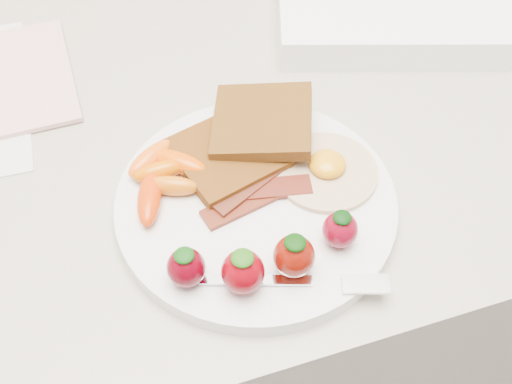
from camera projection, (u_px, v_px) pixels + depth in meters
name	position (u px, v px, depth m)	size (l,w,h in m)	color
counter	(215.00, 315.00, 1.05)	(2.00, 0.60, 0.90)	gray
plate	(256.00, 204.00, 0.62)	(0.27, 0.27, 0.02)	white
toast_lower	(226.00, 155.00, 0.64)	(0.10, 0.10, 0.01)	black
toast_upper	(262.00, 121.00, 0.65)	(0.10, 0.10, 0.01)	#412408
fried_egg	(326.00, 170.00, 0.63)	(0.11, 0.11, 0.02)	silver
bacon_strips	(254.00, 191.00, 0.61)	(0.11, 0.07, 0.01)	#501108
baby_carrots	(162.00, 175.00, 0.62)	(0.09, 0.11, 0.02)	#C85B00
strawberries	(265.00, 257.00, 0.55)	(0.17, 0.06, 0.05)	#4C000B
fork	(306.00, 282.00, 0.55)	(0.16, 0.07, 0.00)	white
notepad	(16.00, 78.00, 0.74)	(0.13, 0.18, 0.01)	#D5A1A2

